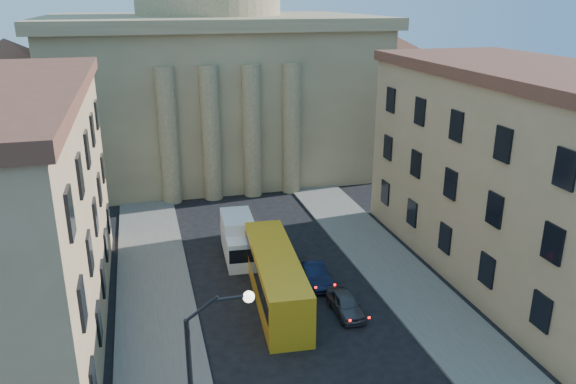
{
  "coord_description": "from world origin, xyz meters",
  "views": [
    {
      "loc": [
        -8.51,
        -9.82,
        18.97
      ],
      "look_at": [
        -0.52,
        19.87,
        8.23
      ],
      "focal_mm": 35.0,
      "sensor_mm": 36.0,
      "label": 1
    }
  ],
  "objects": [
    {
      "name": "building_right",
      "position": [
        17.0,
        22.0,
        7.42
      ],
      "size": [
        11.6,
        26.6,
        14.7
      ],
      "color": "tan",
      "rests_on": "ground"
    },
    {
      "name": "box_truck",
      "position": [
        -1.96,
        28.96,
        1.48
      ],
      "size": [
        2.55,
        5.8,
        3.12
      ],
      "rotation": [
        0.0,
        0.0,
        -0.06
      ],
      "color": "silver",
      "rests_on": "ground"
    },
    {
      "name": "church",
      "position": [
        0.0,
        55.47,
        11.88
      ],
      "size": [
        68.02,
        28.76,
        36.6
      ],
      "color": "#826F50",
      "rests_on": "ground"
    },
    {
      "name": "sidewalk_left",
      "position": [
        -8.5,
        18.0,
        0.07
      ],
      "size": [
        5.0,
        60.0,
        0.15
      ],
      "primitive_type": "cube",
      "color": "#585650",
      "rests_on": "ground"
    },
    {
      "name": "city_bus",
      "position": [
        -0.8,
        21.91,
        1.76
      ],
      "size": [
        3.55,
        11.82,
        3.28
      ],
      "rotation": [
        0.0,
        0.0,
        -0.08
      ],
      "color": "gold",
      "rests_on": "ground"
    },
    {
      "name": "car_right_distant",
      "position": [
        2.32,
        23.61,
        0.72
      ],
      "size": [
        1.57,
        4.41,
        1.45
      ],
      "primitive_type": "imported",
      "rotation": [
        0.0,
        0.0,
        0.01
      ],
      "color": "black",
      "rests_on": "ground"
    },
    {
      "name": "street_lamp",
      "position": [
        -6.97,
        8.0,
        5.29
      ],
      "size": [
        2.62,
        0.44,
        8.83
      ],
      "color": "black",
      "rests_on": "ground"
    },
    {
      "name": "car_right_far",
      "position": [
        3.06,
        19.22,
        0.66
      ],
      "size": [
        1.58,
        3.89,
        1.32
      ],
      "primitive_type": "imported",
      "rotation": [
        0.0,
        0.0,
        0.01
      ],
      "color": "#434348",
      "rests_on": "ground"
    },
    {
      "name": "sidewalk_right",
      "position": [
        8.5,
        18.0,
        0.07
      ],
      "size": [
        5.0,
        60.0,
        0.15
      ],
      "primitive_type": "cube",
      "color": "#585650",
      "rests_on": "ground"
    }
  ]
}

